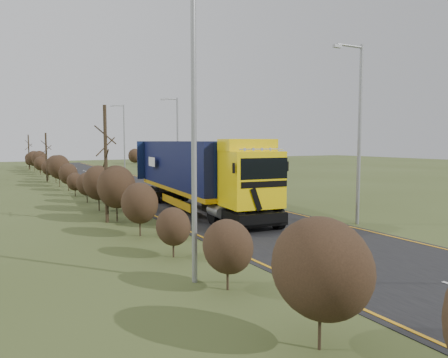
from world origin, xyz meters
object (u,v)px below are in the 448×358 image
lorry (196,170)px  car_blue_sedan (190,174)px  streetlight_near (358,127)px  speed_sign (248,177)px  car_red_hatchback (196,178)px

lorry → car_blue_sedan: lorry is taller
car_blue_sedan → streetlight_near: streetlight_near is taller
lorry → speed_sign: size_ratio=7.26×
lorry → streetlight_near: bearing=-51.1°
car_blue_sedan → car_red_hatchback: bearing=89.6°
car_red_hatchback → streetlight_near: streetlight_near is taller
lorry → car_red_hatchback: (6.81, 14.70, -1.82)m
streetlight_near → car_blue_sedan: bearing=84.6°
car_red_hatchback → speed_sign: speed_sign is taller
speed_sign → streetlight_near: bearing=-95.2°
car_red_hatchback → streetlight_near: size_ratio=0.41×
lorry → car_blue_sedan: 19.97m
lorry → speed_sign: lorry is taller
lorry → car_red_hatchback: 16.30m
car_red_hatchback → streetlight_near: 23.01m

